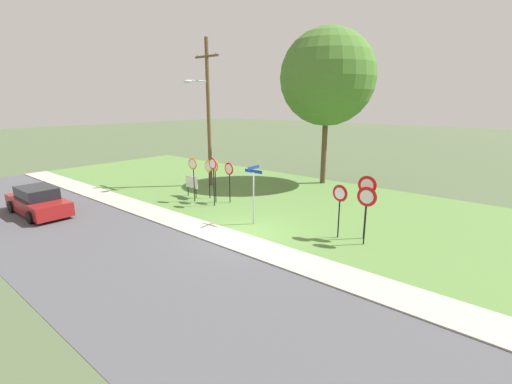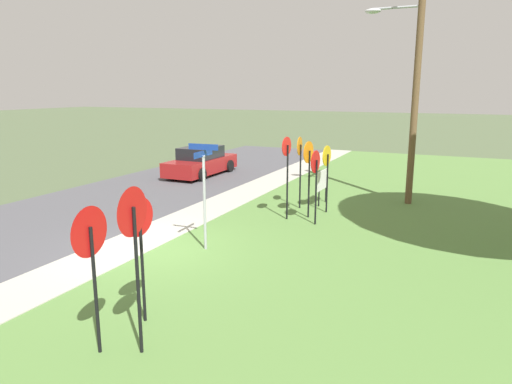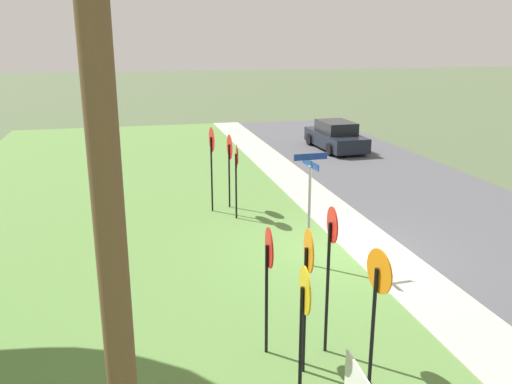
{
  "view_description": "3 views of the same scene",
  "coord_description": "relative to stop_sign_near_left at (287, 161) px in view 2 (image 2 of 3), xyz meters",
  "views": [
    {
      "loc": [
        9.65,
        -10.66,
        5.57
      ],
      "look_at": [
        -1.83,
        2.9,
        1.04
      ],
      "focal_mm": 24.87,
      "sensor_mm": 36.0,
      "label": 1
    },
    {
      "loc": [
        9.47,
        7.25,
        4.09
      ],
      "look_at": [
        -0.73,
        2.59,
        1.65
      ],
      "focal_mm": 33.0,
      "sensor_mm": 36.0,
      "label": 2
    },
    {
      "loc": [
        -11.9,
        5.18,
        5.31
      ],
      "look_at": [
        0.29,
        2.3,
        1.7
      ],
      "focal_mm": 37.61,
      "sensor_mm": 36.0,
      "label": 3
    }
  ],
  "objects": [
    {
      "name": "ground_plane",
      "position": [
        4.16,
        -2.08,
        -1.9
      ],
      "size": [
        160.0,
        160.0,
        0.0
      ],
      "primitive_type": "plane",
      "color": "#4C5B3D"
    },
    {
      "name": "road_asphalt",
      "position": [
        4.16,
        -6.88,
        -1.9
      ],
      "size": [
        44.0,
        6.4,
        0.01
      ],
      "primitive_type": "cube",
      "color": "#4C4C51",
      "rests_on": "ground_plane"
    },
    {
      "name": "sidewalk_strip",
      "position": [
        4.16,
        -2.88,
        -1.87
      ],
      "size": [
        44.0,
        1.6,
        0.06
      ],
      "primitive_type": "cube",
      "color": "#ADAA9E",
      "rests_on": "ground_plane"
    },
    {
      "name": "grass_median",
      "position": [
        4.16,
        3.92,
        -1.88
      ],
      "size": [
        44.0,
        12.0,
        0.04
      ],
      "primitive_type": "cube",
      "color": "#567F3D",
      "rests_on": "ground_plane"
    },
    {
      "name": "stop_sign_near_left",
      "position": [
        0.0,
        0.0,
        0.0
      ],
      "size": [
        0.6,
        0.11,
        2.63
      ],
      "rotation": [
        0.0,
        0.0,
        -0.1
      ],
      "color": "black",
      "rests_on": "grass_median"
    },
    {
      "name": "stop_sign_near_right",
      "position": [
        -0.48,
        0.56,
        -0.08
      ],
      "size": [
        0.69,
        0.12,
        2.47
      ],
      "rotation": [
        0.0,
        0.0,
        -0.13
      ],
      "color": "black",
      "rests_on": "grass_median"
    },
    {
      "name": "stop_sign_far_left",
      "position": [
        0.2,
        1.01,
        -0.22
      ],
      "size": [
        0.68,
        0.11,
        2.28
      ],
      "rotation": [
        0.0,
        0.0,
        -0.08
      ],
      "color": "black",
      "rests_on": "grass_median"
    },
    {
      "name": "stop_sign_far_center",
      "position": [
        -1.53,
        -0.11,
        -0.08
      ],
      "size": [
        0.64,
        0.11,
        2.49
      ],
      "rotation": [
        0.0,
        0.0,
        0.09
      ],
      "color": "black",
      "rests_on": "grass_median"
    },
    {
      "name": "stop_sign_far_right",
      "position": [
        -1.36,
        0.9,
        -0.23
      ],
      "size": [
        0.68,
        0.12,
        2.26
      ],
      "rotation": [
        0.0,
        0.0,
        -0.11
      ],
      "color": "black",
      "rests_on": "grass_median"
    },
    {
      "name": "yield_sign_near_left",
      "position": [
        8.54,
        0.09,
        -0.09
      ],
      "size": [
        0.79,
        0.11,
        2.37
      ],
      "rotation": [
        0.0,
        0.0,
        0.05
      ],
      "color": "black",
      "rests_on": "grass_median"
    },
    {
      "name": "yield_sign_near_right",
      "position": [
        8.27,
        0.7,
        0.14
      ],
      "size": [
        0.76,
        0.12,
        2.67
      ],
      "rotation": [
        0.0,
        0.0,
        0.08
      ],
      "color": "black",
      "rests_on": "grass_median"
    },
    {
      "name": "yield_sign_far_left",
      "position": [
        7.4,
        0.1,
        -0.17
      ],
      "size": [
        0.7,
        0.12,
        2.28
      ],
      "rotation": [
        0.0,
        0.0,
        -0.12
      ],
      "color": "black",
      "rests_on": "grass_median"
    },
    {
      "name": "street_name_post",
      "position": [
        3.59,
        -0.86,
        -0.22
      ],
      "size": [
        0.96,
        0.82,
        2.74
      ],
      "rotation": [
        0.0,
        0.0,
        0.06
      ],
      "color": "#9EA0A8",
      "rests_on": "grass_median"
    },
    {
      "name": "utility_pole",
      "position": [
        -3.83,
        3.17,
        3.2
      ],
      "size": [
        2.1,
        2.02,
        9.44
      ],
      "color": "brown",
      "rests_on": "grass_median"
    },
    {
      "name": "notice_board",
      "position": [
        -2.42,
        0.47,
        -1.03
      ],
      "size": [
        1.1,
        0.08,
        1.25
      ],
      "rotation": [
        0.0,
        0.0,
        -0.04
      ],
      "color": "black",
      "rests_on": "grass_median"
    },
    {
      "name": "parked_hatchback_near",
      "position": [
        -5.87,
        -6.69,
        -1.26
      ],
      "size": [
        4.4,
        1.9,
        1.39
      ],
      "rotation": [
        0.0,
        0.0,
        -0.0
      ],
      "color": "maroon",
      "rests_on": "road_asphalt"
    }
  ]
}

